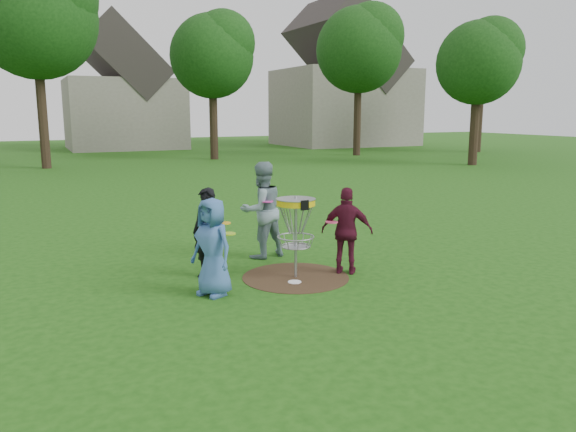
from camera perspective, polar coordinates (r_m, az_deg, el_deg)
name	(u,v)px	position (r m, az deg, el deg)	size (l,w,h in m)	color
ground	(296,277)	(9.50, 0.78, -6.24)	(100.00, 100.00, 0.00)	#19470F
dirt_patch	(296,277)	(9.50, 0.78, -6.22)	(1.80, 1.80, 0.01)	#47331E
player_blue	(212,247)	(8.50, -7.69, -3.15)	(0.73, 0.48, 1.49)	#38609B
player_black	(208,233)	(9.39, -8.18, -1.75)	(0.55, 0.36, 1.52)	black
player_grey	(262,210)	(10.60, -2.69, 0.60)	(0.89, 0.69, 1.83)	gray
player_maroon	(347,231)	(9.60, 6.01, -1.52)	(0.88, 0.36, 1.49)	#4E1225
disc_on_grass	(295,282)	(9.21, 0.67, -6.73)	(0.22, 0.22, 0.02)	white
disc_golf_basket	(296,218)	(9.25, 0.79, -0.19)	(0.66, 0.67, 1.38)	#9EA0A5
held_discs	(264,219)	(9.39, -2.45, -0.34)	(2.09, 1.64, 0.22)	#A6CD16
tree_row	(115,38)	(29.38, -17.15, 16.94)	(51.20, 17.42, 9.90)	#38281C
house_row	(153,91)	(42.18, -13.54, 12.25)	(44.50, 10.65, 11.62)	gray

